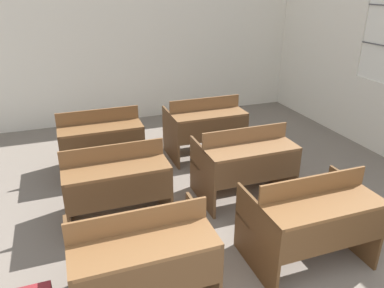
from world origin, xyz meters
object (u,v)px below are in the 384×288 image
at_px(bench_front_right, 310,218).
at_px(bench_third_left, 101,140).
at_px(bench_front_left, 142,258).
at_px(bench_second_left, 116,182).
at_px(bench_third_right, 205,126).
at_px(bench_second_right, 244,162).

xyz_separation_m(bench_front_right, bench_third_left, (-1.52, 2.45, 0.00)).
height_order(bench_front_left, bench_second_left, same).
bearing_deg(bench_front_left, bench_third_right, 58.78).
bearing_deg(bench_front_right, bench_third_left, 121.77).
bearing_deg(bench_third_left, bench_front_right, -58.23).
relative_size(bench_front_left, bench_second_left, 1.00).
height_order(bench_front_left, bench_front_right, same).
xyz_separation_m(bench_front_left, bench_third_left, (0.00, 2.45, 0.00)).
height_order(bench_front_right, bench_second_right, same).
bearing_deg(bench_front_right, bench_front_left, -179.93).
xyz_separation_m(bench_second_left, bench_third_right, (1.49, 1.22, 0.00)).
xyz_separation_m(bench_second_left, bench_third_left, (-0.00, 1.21, 0.00)).
relative_size(bench_second_right, bench_third_right, 1.00).
relative_size(bench_front_right, bench_second_right, 1.00).
relative_size(bench_second_left, bench_third_right, 1.00).
height_order(bench_front_left, bench_second_right, same).
bearing_deg(bench_third_left, bench_third_right, 0.62).
bearing_deg(bench_front_right, bench_second_right, 91.17).
distance_m(bench_front_left, bench_second_left, 1.24).
bearing_deg(bench_third_left, bench_second_right, -39.61).
bearing_deg(bench_third_right, bench_second_left, -140.61).
height_order(bench_front_left, bench_third_right, same).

